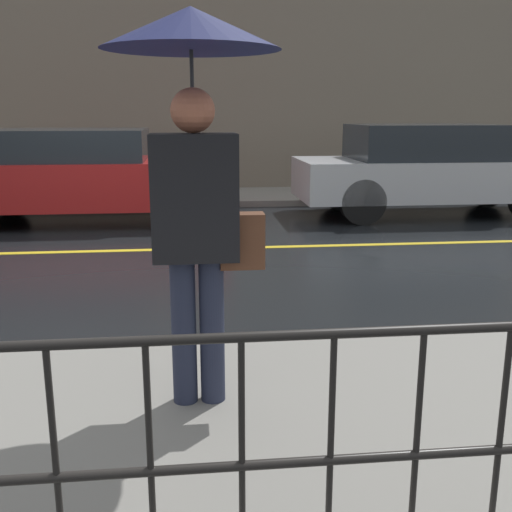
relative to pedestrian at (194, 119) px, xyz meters
The scene contains 8 objects.
ground_plane 4.79m from the pedestrian, 102.59° to the left, with size 80.00×80.00×0.00m, color black.
sidewalk_near 1.91m from the pedestrian, 164.84° to the right, with size 28.00×2.55×0.11m.
sidewalk_far 8.97m from the pedestrian, 96.36° to the left, with size 28.00×2.05×0.11m.
lane_marking 4.79m from the pedestrian, 102.59° to the left, with size 25.20×0.12×0.01m.
building_storefront 10.03m from the pedestrian, 95.62° to the left, with size 28.00×0.30×5.02m.
pedestrian is the anchor object (origin of this frame).
car_red 6.87m from the pedestrian, 104.92° to the left, with size 4.55×1.87×1.45m.
car_silver 7.73m from the pedestrian, 58.97° to the left, with size 4.49×1.73×1.51m.
Camera 1 is at (0.95, -7.53, 1.71)m, focal length 42.00 mm.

